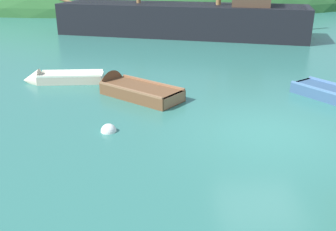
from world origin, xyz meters
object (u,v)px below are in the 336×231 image
sailing_ship (183,24)px  rowboat_far (129,90)px  rowboat_outer_left (59,79)px  buoy_white (109,131)px

sailing_ship → rowboat_far: 12.31m
sailing_ship → rowboat_outer_left: 11.81m
buoy_white → sailing_ship: bearing=78.4°
rowboat_far → buoy_white: rowboat_far is taller
rowboat_outer_left → sailing_ship: bearing=-119.6°
sailing_ship → buoy_white: (-3.13, -15.19, -0.73)m
sailing_ship → rowboat_outer_left: (-5.57, -10.39, -0.63)m
rowboat_far → buoy_white: 3.24m
rowboat_outer_left → buoy_white: (2.44, -4.80, -0.10)m
rowboat_outer_left → rowboat_far: bearing=149.1°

